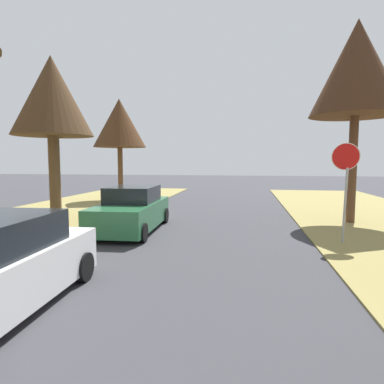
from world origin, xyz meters
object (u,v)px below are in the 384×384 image
stop_sign_far (345,171)px  street_tree_left_mid_b (52,98)px  parked_sedan_green (132,210)px  street_tree_left_far (119,124)px  street_tree_right_mid_b (357,69)px

stop_sign_far → street_tree_left_mid_b: street_tree_left_mid_b is taller
parked_sedan_green → street_tree_left_far: bearing=113.9°
stop_sign_far → street_tree_left_far: bearing=138.4°
stop_sign_far → street_tree_right_mid_b: size_ratio=0.38×
parked_sedan_green → street_tree_right_mid_b: bearing=18.8°
street_tree_right_mid_b → street_tree_left_mid_b: street_tree_right_mid_b is taller
street_tree_left_mid_b → street_tree_left_far: bearing=91.5°
stop_sign_far → street_tree_left_mid_b: (-10.51, 1.94, 2.79)m
street_tree_left_mid_b → street_tree_left_far: 7.56m
stop_sign_far → street_tree_right_mid_b: 5.44m
stop_sign_far → parked_sedan_green: (-6.90, 0.88, -1.47)m
street_tree_right_mid_b → street_tree_left_far: street_tree_right_mid_b is taller
street_tree_left_mid_b → street_tree_left_far: street_tree_left_mid_b is taller
street_tree_right_mid_b → parked_sedan_green: street_tree_right_mid_b is taller
stop_sign_far → street_tree_left_mid_b: size_ratio=0.45×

